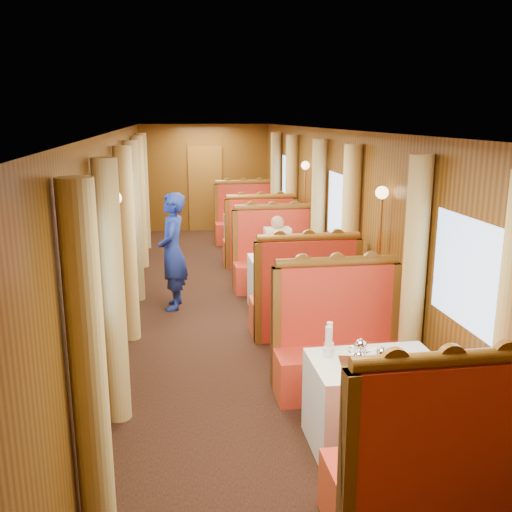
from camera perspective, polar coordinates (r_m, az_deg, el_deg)
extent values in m
cube|color=brown|center=(13.67, -5.08, 6.72)|extent=(0.80, 0.04, 2.00)
cube|color=white|center=(4.94, 11.74, -14.26)|extent=(1.05, 0.72, 0.75)
cube|color=#B3131B|center=(4.28, 16.35, -21.77)|extent=(1.30, 0.55, 0.45)
cube|color=#B3131B|center=(3.79, 18.42, -15.80)|extent=(1.30, 0.12, 0.80)
cylinder|color=brown|center=(3.60, 18.95, -9.67)|extent=(1.23, 0.10, 0.10)
cube|color=#B3131B|center=(5.81, 8.39, -11.30)|extent=(1.30, 0.55, 0.45)
cube|color=#B3131B|center=(5.77, 7.98, -4.78)|extent=(1.30, 0.12, 0.80)
cylinder|color=brown|center=(5.65, 8.13, -0.55)|extent=(1.23, 0.10, 0.10)
cube|color=white|center=(8.07, 3.16, -2.77)|extent=(1.05, 0.72, 0.75)
cube|color=#B3131B|center=(7.24, 4.69, -6.03)|extent=(1.30, 0.55, 0.45)
cube|color=#B3131B|center=(6.85, 5.21, -1.71)|extent=(1.30, 0.12, 0.80)
cylinder|color=brown|center=(6.75, 5.29, 1.89)|extent=(1.23, 0.10, 0.10)
cube|color=#B3131B|center=(9.01, 1.91, -1.98)|extent=(1.30, 0.55, 0.45)
cube|color=#B3131B|center=(9.07, 1.69, 2.19)|extent=(1.30, 0.12, 0.80)
cylinder|color=brown|center=(8.99, 1.71, 4.93)|extent=(1.23, 0.10, 0.10)
cube|color=white|center=(11.42, -0.43, 2.19)|extent=(1.05, 0.72, 0.75)
cube|color=#B3131B|center=(10.53, 0.31, 0.36)|extent=(1.30, 0.55, 0.45)
cube|color=#B3131B|center=(10.20, 0.51, 3.50)|extent=(1.30, 0.12, 0.80)
cylinder|color=brown|center=(10.13, 0.51, 5.95)|extent=(1.23, 0.10, 0.10)
cube|color=#B3131B|center=(12.37, -1.07, 2.39)|extent=(1.30, 0.55, 0.45)
cube|color=#B3131B|center=(12.47, -1.21, 5.40)|extent=(1.30, 0.12, 0.80)
cylinder|color=brown|center=(12.42, -1.22, 7.40)|extent=(1.23, 0.10, 0.10)
cube|color=silver|center=(4.71, 10.47, -10.48)|extent=(0.38, 0.32, 0.01)
cylinder|color=white|center=(4.77, 15.50, -10.45)|extent=(0.20, 0.20, 0.01)
cylinder|color=white|center=(4.78, 7.20, -9.52)|extent=(0.08, 0.08, 0.08)
cylinder|color=white|center=(4.73, 7.24, -8.05)|extent=(0.05, 0.05, 0.18)
cylinder|color=white|center=(4.88, 7.32, -9.05)|extent=(0.08, 0.08, 0.08)
cylinder|color=white|center=(4.83, 7.37, -7.60)|extent=(0.05, 0.05, 0.18)
cylinder|color=silver|center=(7.99, 3.27, 0.35)|extent=(0.06, 0.06, 0.14)
cylinder|color=silver|center=(11.31, -0.46, 4.37)|extent=(0.06, 0.06, 0.14)
cylinder|color=tan|center=(3.65, -16.40, -11.09)|extent=(0.22, 0.22, 2.35)
cylinder|color=tan|center=(5.10, -14.19, -3.75)|extent=(0.22, 0.22, 2.35)
cylinder|color=tan|center=(4.25, 24.06, -8.14)|extent=(0.22, 0.22, 2.35)
cylinder|color=tan|center=(5.55, 15.48, -2.42)|extent=(0.22, 0.22, 2.35)
cylinder|color=tan|center=(6.97, -12.79, 1.02)|extent=(0.22, 0.22, 2.35)
cylinder|color=tan|center=(8.50, -12.11, 3.33)|extent=(0.22, 0.22, 2.35)
cylinder|color=tan|center=(7.30, 9.35, 1.76)|extent=(0.22, 0.22, 2.35)
cylinder|color=tan|center=(8.77, 6.22, 3.88)|extent=(0.22, 0.22, 2.35)
cylinder|color=tan|center=(10.41, -11.54, 5.24)|extent=(0.22, 0.22, 2.35)
cylinder|color=tan|center=(11.95, -11.21, 6.34)|extent=(0.22, 0.22, 2.35)
cylinder|color=tan|center=(10.64, 3.55, 5.67)|extent=(0.22, 0.22, 2.35)
cylinder|color=tan|center=(12.15, 1.99, 6.71)|extent=(0.22, 0.22, 2.35)
cylinder|color=#BF8C3F|center=(6.10, -13.44, -3.27)|extent=(0.04, 0.04, 1.85)
sphere|color=#FFD18C|center=(5.90, -13.96, 5.64)|extent=(0.14, 0.14, 0.14)
cylinder|color=#BF8C3F|center=(6.48, 12.05, -2.18)|extent=(0.04, 0.04, 1.85)
sphere|color=#FFD18C|center=(6.29, 12.49, 6.21)|extent=(0.14, 0.14, 0.14)
cylinder|color=#BF8C3F|center=(9.50, -11.84, 2.89)|extent=(0.04, 0.04, 1.85)
sphere|color=#FFD18C|center=(9.37, -12.13, 8.63)|extent=(0.14, 0.14, 0.14)
cylinder|color=#BF8C3F|center=(9.75, 4.84, 3.41)|extent=(0.04, 0.04, 1.85)
sphere|color=#FFD18C|center=(9.62, 4.96, 9.02)|extent=(0.14, 0.14, 0.14)
imported|color=navy|center=(8.09, -8.34, 0.45)|extent=(0.45, 0.64, 1.66)
cube|color=beige|center=(8.73, 2.13, 1.05)|extent=(0.40, 0.24, 0.55)
sphere|color=tan|center=(8.65, 2.16, 3.37)|extent=(0.20, 0.20, 0.20)
cube|color=beige|center=(8.62, 2.33, -0.69)|extent=(0.36, 0.30, 0.14)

